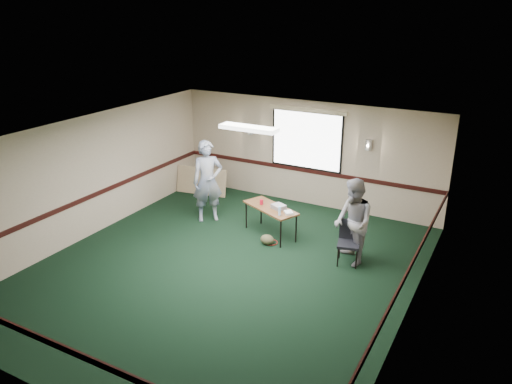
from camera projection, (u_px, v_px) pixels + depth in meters
The scene contains 13 objects.
ground at pixel (225, 269), 9.88m from camera, with size 8.00×8.00×0.00m, color black.
room_shell at pixel (274, 164), 11.06m from camera, with size 8.00×8.02×8.00m.
folding_table at pixel (271, 209), 11.11m from camera, with size 1.47×1.06×0.68m.
projector at pixel (279, 207), 10.99m from camera, with size 0.28×0.24×0.09m, color gray.
game_console at pixel (288, 213), 10.74m from camera, with size 0.20×0.16×0.05m, color silver.
red_cup at pixel (261, 202), 11.22m from camera, with size 0.08×0.08×0.11m, color #B50C21.
water_bottle at pixel (280, 211), 10.64m from camera, with size 0.06×0.06×0.20m, color #94C6F3.
duffel_bag at pixel (267, 240), 10.86m from camera, with size 0.31×0.24×0.22m, color #434226.
cable_coil at pixel (271, 242), 10.96m from camera, with size 0.31×0.31×0.02m, color red.
folded_table at pixel (201, 181), 13.65m from camera, with size 1.45×0.06×0.74m, color tan.
conference_chair at pixel (349, 238), 10.00m from camera, with size 0.53×0.54×0.88m.
person_left at pixel (208, 181), 11.80m from camera, with size 0.72×0.47×1.97m, color #3F538A.
person_right at pixel (353, 222), 9.84m from camera, with size 0.86×0.67×1.77m, color #6F7EAE.
Camera 1 is at (4.68, -7.35, 4.94)m, focal length 35.00 mm.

